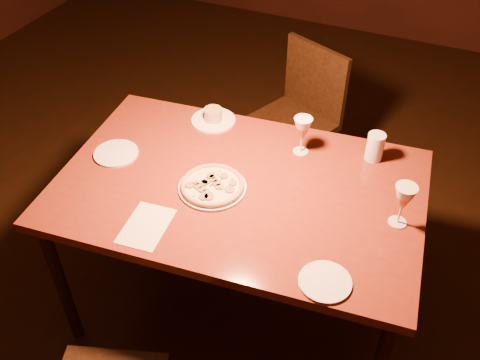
% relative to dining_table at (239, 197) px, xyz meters
% --- Properties ---
extents(floor, '(7.00, 7.00, 0.00)m').
position_rel_dining_table_xyz_m(floor, '(-0.30, -0.08, -0.76)').
color(floor, black).
rests_on(floor, ground).
extents(dining_table, '(1.64, 1.15, 0.83)m').
position_rel_dining_table_xyz_m(dining_table, '(0.00, 0.00, 0.00)').
color(dining_table, maroon).
rests_on(dining_table, floor).
extents(chair_far, '(0.59, 0.59, 0.93)m').
position_rel_dining_table_xyz_m(chair_far, '(-0.07, 1.04, -0.23)').
color(chair_far, black).
rests_on(chair_far, floor).
extents(pizza_plate, '(0.29, 0.29, 0.03)m').
position_rel_dining_table_xyz_m(pizza_plate, '(-0.09, -0.07, 0.09)').
color(pizza_plate, white).
rests_on(pizza_plate, dining_table).
extents(ramekin_saucer, '(0.22, 0.22, 0.07)m').
position_rel_dining_table_xyz_m(ramekin_saucer, '(-0.31, 0.38, 0.10)').
color(ramekin_saucer, white).
rests_on(ramekin_saucer, dining_table).
extents(wine_glass_far, '(0.08, 0.08, 0.18)m').
position_rel_dining_table_xyz_m(wine_glass_far, '(0.17, 0.32, 0.17)').
color(wine_glass_far, '#BF614F').
rests_on(wine_glass_far, dining_table).
extents(wine_glass_right, '(0.09, 0.09, 0.19)m').
position_rel_dining_table_xyz_m(wine_glass_right, '(0.67, 0.05, 0.17)').
color(wine_glass_right, '#BF614F').
rests_on(wine_glass_right, dining_table).
extents(water_tumbler, '(0.08, 0.08, 0.13)m').
position_rel_dining_table_xyz_m(water_tumbler, '(0.48, 0.41, 0.14)').
color(water_tumbler, silver).
rests_on(water_tumbler, dining_table).
extents(side_plate_left, '(0.20, 0.20, 0.01)m').
position_rel_dining_table_xyz_m(side_plate_left, '(-0.60, -0.03, 0.08)').
color(side_plate_left, white).
rests_on(side_plate_left, dining_table).
extents(side_plate_near, '(0.19, 0.19, 0.01)m').
position_rel_dining_table_xyz_m(side_plate_near, '(0.49, -0.36, 0.08)').
color(side_plate_near, white).
rests_on(side_plate_near, dining_table).
extents(menu_card, '(0.19, 0.25, 0.00)m').
position_rel_dining_table_xyz_m(menu_card, '(-0.24, -0.37, 0.07)').
color(menu_card, white).
rests_on(menu_card, dining_table).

